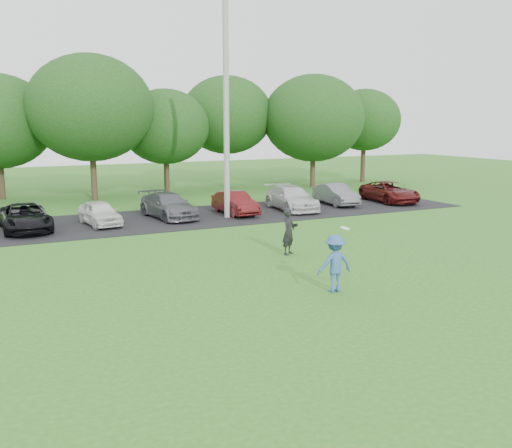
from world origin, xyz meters
The scene contains 7 objects.
ground centered at (0.00, 0.00, 0.00)m, with size 100.00×100.00×0.00m, color #266B1E.
parking_lot centered at (0.00, 13.00, 0.01)m, with size 32.00×6.50×0.03m, color black.
utility_pole centered at (2.65, 12.11, 5.21)m, with size 0.28×0.28×10.41m, color #979893.
frisbee_player centered at (0.43, -0.62, 0.82)m, with size 1.08×0.67×1.86m.
camera_bystander centered at (1.52, 3.92, 0.84)m, with size 0.73×0.67×1.67m.
parked_cars centered at (-0.02, 12.86, 0.62)m, with size 29.07×4.97×1.25m.
tree_row centered at (1.51, 22.76, 4.91)m, with size 42.39×9.85×8.64m.
Camera 1 is at (-8.40, -13.53, 4.76)m, focal length 40.00 mm.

